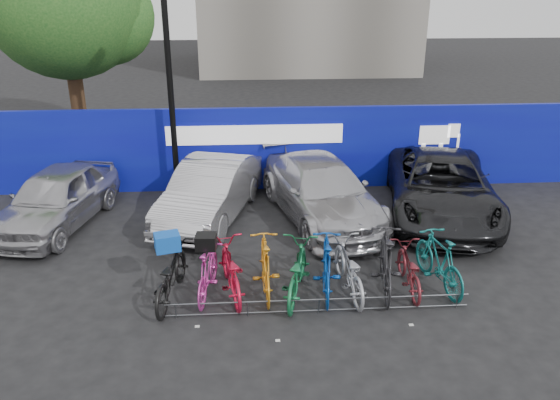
{
  "coord_description": "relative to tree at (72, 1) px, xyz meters",
  "views": [
    {
      "loc": [
        -1.26,
        -9.1,
        5.69
      ],
      "look_at": [
        -0.54,
        2.0,
        1.21
      ],
      "focal_mm": 35.0,
      "sensor_mm": 36.0,
      "label": 1
    }
  ],
  "objects": [
    {
      "name": "ground",
      "position": [
        6.77,
        -10.06,
        -5.07
      ],
      "size": [
        100.0,
        100.0,
        0.0
      ],
      "primitive_type": "plane",
      "color": "black",
      "rests_on": "ground"
    },
    {
      "name": "hoarding",
      "position": [
        6.78,
        -4.06,
        -3.86
      ],
      "size": [
        22.0,
        0.18,
        2.4
      ],
      "color": "#0A0C95",
      "rests_on": "ground"
    },
    {
      "name": "tree",
      "position": [
        0.0,
        0.0,
        0.0
      ],
      "size": [
        5.4,
        5.2,
        7.8
      ],
      "color": "#382314",
      "rests_on": "ground"
    },
    {
      "name": "lamppost",
      "position": [
        3.57,
        -4.66,
        -1.8
      ],
      "size": [
        0.25,
        0.5,
        6.11
      ],
      "color": "black",
      "rests_on": "ground"
    },
    {
      "name": "bike_rack",
      "position": [
        6.77,
        -10.66,
        -4.91
      ],
      "size": [
        5.6,
        0.03,
        0.3
      ],
      "color": "#595B60",
      "rests_on": "ground"
    },
    {
      "name": "car_0",
      "position": [
        0.82,
        -6.36,
        -4.34
      ],
      "size": [
        2.6,
        4.54,
        1.45
      ],
      "primitive_type": "imported",
      "rotation": [
        0.0,
        0.0,
        -0.22
      ],
      "color": "#A8A7AC",
      "rests_on": "ground"
    },
    {
      "name": "car_1",
      "position": [
        4.58,
        -6.14,
        -4.33
      ],
      "size": [
        2.77,
        4.72,
        1.47
      ],
      "primitive_type": "imported",
      "rotation": [
        0.0,
        0.0,
        -0.29
      ],
      "color": "#B4B3B8",
      "rests_on": "ground"
    },
    {
      "name": "car_2",
      "position": [
        7.4,
        -6.29,
        -4.33
      ],
      "size": [
        3.23,
        5.45,
        1.48
      ],
      "primitive_type": "imported",
      "rotation": [
        0.0,
        0.0,
        0.24
      ],
      "color": "#B3B2B7",
      "rests_on": "ground"
    },
    {
      "name": "car_3",
      "position": [
        10.51,
        -6.3,
        -4.3
      ],
      "size": [
        3.7,
        5.99,
        1.55
      ],
      "primitive_type": "imported",
      "rotation": [
        0.0,
        0.0,
        -0.22
      ],
      "color": "black",
      "rests_on": "ground"
    },
    {
      "name": "bike_0",
      "position": [
        4.02,
        -10.0,
        -4.54
      ],
      "size": [
        0.98,
        2.09,
        1.05
      ],
      "primitive_type": "imported",
      "rotation": [
        0.0,
        0.0,
        3.0
      ],
      "color": "black",
      "rests_on": "ground"
    },
    {
      "name": "bike_1",
      "position": [
        4.72,
        -9.89,
        -4.56
      ],
      "size": [
        0.73,
        1.73,
        1.01
      ],
      "primitive_type": "imported",
      "rotation": [
        0.0,
        0.0,
        2.99
      ],
      "color": "#D1349E",
      "rests_on": "ground"
    },
    {
      "name": "bike_2",
      "position": [
        5.15,
        -9.87,
        -4.56
      ],
      "size": [
        1.03,
        2.04,
        1.02
      ],
      "primitive_type": "imported",
      "rotation": [
        0.0,
        0.0,
        3.33
      ],
      "color": "red",
      "rests_on": "ground"
    },
    {
      "name": "bike_3",
      "position": [
        5.84,
        -9.85,
        -4.5
      ],
      "size": [
        0.58,
        1.9,
        1.13
      ],
      "primitive_type": "imported",
      "rotation": [
        0.0,
        0.0,
        3.17
      ],
      "color": "orange",
      "rests_on": "ground"
    },
    {
      "name": "bike_4",
      "position": [
        6.42,
        -10.02,
        -4.55
      ],
      "size": [
        1.15,
        2.1,
        1.05
      ],
      "primitive_type": "imported",
      "rotation": [
        0.0,
        0.0,
        2.9
      ],
      "color": "#176E3D",
      "rests_on": "ground"
    },
    {
      "name": "bike_5",
      "position": [
        7.01,
        -9.95,
        -4.49
      ],
      "size": [
        0.75,
        1.96,
        1.15
      ],
      "primitive_type": "imported",
      "rotation": [
        0.0,
        0.0,
        3.03
      ],
      "color": "#0C42A1",
      "rests_on": "ground"
    },
    {
      "name": "bike_6",
      "position": [
        7.44,
        -9.95,
        -4.56
      ],
      "size": [
        0.86,
        1.99,
        1.02
      ],
      "primitive_type": "imported",
      "rotation": [
        0.0,
        0.0,
        3.24
      ],
      "color": "#9EA0A5",
      "rests_on": "ground"
    },
    {
      "name": "bike_7",
      "position": [
        8.18,
        -9.94,
        -4.46
      ],
      "size": [
        0.9,
        2.11,
        1.23
      ],
      "primitive_type": "imported",
      "rotation": [
        0.0,
        0.0,
        2.98
      ],
      "color": "#262528",
      "rests_on": "ground"
    },
    {
      "name": "bike_8",
      "position": [
        8.64,
        -9.94,
        -4.62
      ],
      "size": [
        0.65,
        1.72,
        0.89
      ],
      "primitive_type": "imported",
      "rotation": [
        0.0,
        0.0,
        3.11
      ],
      "color": "maroon",
      "rests_on": "ground"
    },
    {
      "name": "bike_9",
      "position": [
        9.26,
        -9.87,
        -4.5
      ],
      "size": [
        0.86,
        1.94,
        1.13
      ],
      "primitive_type": "imported",
      "rotation": [
        0.0,
        0.0,
        3.32
      ],
      "color": "#136D6B",
      "rests_on": "ground"
    },
    {
      "name": "cargo_crate",
      "position": [
        4.02,
        -10.0,
        -3.85
      ],
      "size": [
        0.53,
        0.45,
        0.32
      ],
      "primitive_type": "cube",
      "rotation": [
        0.0,
        0.0,
        0.27
      ],
      "color": "blue",
      "rests_on": "bike_0"
    },
    {
      "name": "cargo_topcase",
      "position": [
        4.72,
        -9.89,
        -3.92
      ],
      "size": [
        0.4,
        0.37,
        0.28
      ],
      "primitive_type": "cube",
      "rotation": [
        0.0,
        0.0,
        -0.07
      ],
      "color": "black",
      "rests_on": "bike_1"
    }
  ]
}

